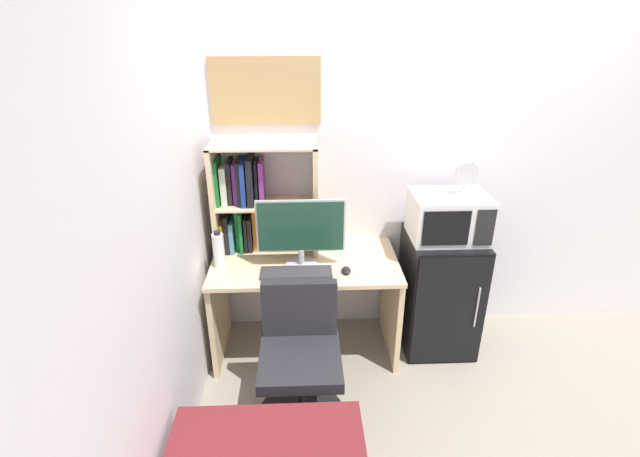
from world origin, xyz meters
TOP-DOWN VIEW (x-y plane):
  - wall_back at (0.40, 0.02)m, footprint 6.40×0.04m
  - wall_left at (-1.62, -1.60)m, footprint 0.04×4.40m
  - desk at (-0.93, -0.34)m, footprint 1.25×0.67m
  - hutch_bookshelf at (-1.28, -0.13)m, footprint 0.70×0.30m
  - monitor at (-0.95, -0.40)m, footprint 0.56×0.20m
  - keyboard at (-0.98, -0.51)m, footprint 0.45×0.15m
  - computer_mouse at (-0.67, -0.51)m, footprint 0.06×0.09m
  - water_bottle at (-1.48, -0.39)m, footprint 0.07×0.07m
  - mini_fridge at (0.03, -0.30)m, footprint 0.50×0.54m
  - microwave at (0.03, -0.29)m, footprint 0.49×0.38m
  - desk_fan at (0.11, -0.30)m, footprint 0.15×0.11m
  - desk_chair at (-0.97, -0.95)m, footprint 0.53×0.53m
  - wall_corkboard at (-1.16, -0.01)m, footprint 0.70×0.02m

SIDE VIEW (x-z plane):
  - desk_chair at x=-0.97m, z-range -0.05..0.78m
  - mini_fridge at x=0.03m, z-range 0.00..0.86m
  - desk at x=-0.93m, z-range 0.14..0.87m
  - keyboard at x=-0.98m, z-range 0.72..0.74m
  - computer_mouse at x=-0.67m, z-range 0.72..0.76m
  - water_bottle at x=-1.48m, z-range 0.72..0.97m
  - monitor at x=-0.95m, z-range 0.75..1.21m
  - microwave at x=0.03m, z-range 0.86..1.16m
  - hutch_bookshelf at x=-1.28m, z-range 0.73..1.48m
  - desk_fan at x=0.11m, z-range 1.17..1.40m
  - wall_back at x=0.40m, z-range 0.00..2.60m
  - wall_left at x=-1.62m, z-range 0.00..2.60m
  - wall_corkboard at x=-1.16m, z-range 1.57..1.99m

